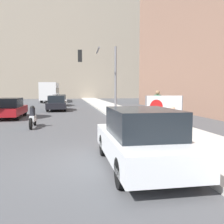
% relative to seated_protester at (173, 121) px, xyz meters
% --- Properties ---
extents(ground_plane, '(160.00, 160.00, 0.00)m').
position_rel_seated_protester_xyz_m(ground_plane, '(-2.83, -2.26, -0.83)').
color(ground_plane, '#4F4F51').
extents(sidewalk_curb, '(3.20, 90.00, 0.16)m').
position_rel_seated_protester_xyz_m(sidewalk_curb, '(0.59, 12.74, -0.75)').
color(sidewalk_curb, beige).
rests_on(sidewalk_curb, ground_plane).
extents(building_backdrop_far, '(52.00, 12.00, 27.41)m').
position_rel_seated_protester_xyz_m(building_backdrop_far, '(-4.83, 56.07, 12.88)').
color(building_backdrop_far, gray).
rests_on(building_backdrop_far, ground_plane).
extents(seated_protester, '(0.93, 0.77, 1.23)m').
position_rel_seated_protester_xyz_m(seated_protester, '(0.00, 0.00, 0.00)').
color(seated_protester, '#474C56').
rests_on(seated_protester, sidewalk_curb).
extents(jogger_on_sidewalk, '(0.34, 0.34, 1.84)m').
position_rel_seated_protester_xyz_m(jogger_on_sidewalk, '(0.77, 3.79, 0.28)').
color(jogger_on_sidewalk, black).
rests_on(jogger_on_sidewalk, sidewalk_curb).
extents(protest_banner, '(1.92, 0.06, 1.58)m').
position_rel_seated_protester_xyz_m(protest_banner, '(0.67, 2.60, 0.17)').
color(protest_banner, slate).
rests_on(protest_banner, sidewalk_curb).
extents(traffic_light_pole, '(2.83, 2.60, 5.02)m').
position_rel_seated_protester_xyz_m(traffic_light_pole, '(-1.52, 9.35, 2.73)').
color(traffic_light_pole, slate).
rests_on(traffic_light_pole, sidewalk_curb).
extents(parked_car_curbside, '(1.78, 4.27, 1.54)m').
position_rel_seated_protester_xyz_m(parked_car_curbside, '(-2.06, -2.79, -0.07)').
color(parked_car_curbside, white).
rests_on(parked_car_curbside, ground_plane).
extents(car_on_road_nearest, '(1.75, 4.62, 1.44)m').
position_rel_seated_protester_xyz_m(car_on_road_nearest, '(-8.08, 9.84, -0.10)').
color(car_on_road_nearest, maroon).
rests_on(car_on_road_nearest, ground_plane).
extents(car_on_road_midblock, '(1.81, 4.72, 1.48)m').
position_rel_seated_protester_xyz_m(car_on_road_midblock, '(-5.08, 16.12, -0.09)').
color(car_on_road_midblock, black).
rests_on(car_on_road_midblock, ground_plane).
extents(car_on_road_distant, '(1.87, 4.74, 1.43)m').
position_rel_seated_protester_xyz_m(car_on_road_distant, '(-5.11, 23.90, -0.11)').
color(car_on_road_distant, white).
rests_on(car_on_road_distant, ground_plane).
extents(city_bus_on_road, '(2.54, 12.04, 3.19)m').
position_rel_seated_protester_xyz_m(city_bus_on_road, '(-7.08, 35.51, 1.01)').
color(city_bus_on_road, silver).
rests_on(city_bus_on_road, ground_plane).
extents(motorcycle_on_road, '(0.28, 2.14, 1.19)m').
position_rel_seated_protester_xyz_m(motorcycle_on_road, '(-5.83, 4.92, -0.30)').
color(motorcycle_on_road, white).
rests_on(motorcycle_on_road, ground_plane).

